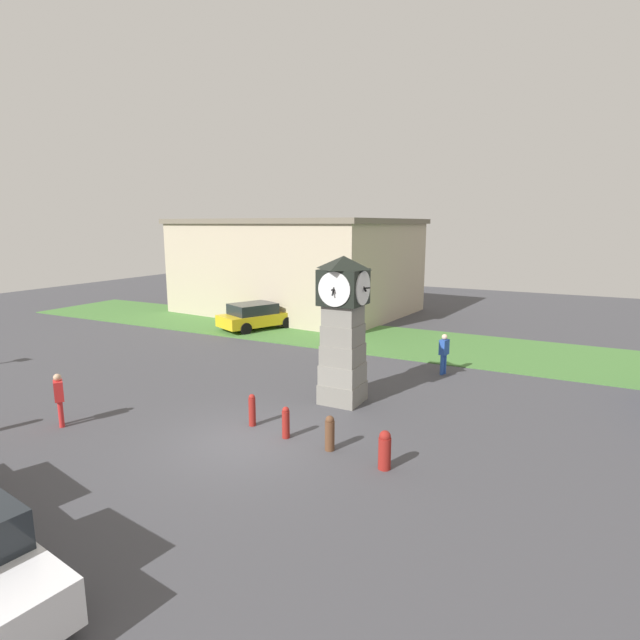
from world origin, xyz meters
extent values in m
plane|color=#424247|center=(0.00, 0.00, 0.00)|extent=(70.32, 70.32, 0.00)
cube|color=slate|center=(1.06, 3.94, 0.32)|extent=(1.26, 1.26, 0.64)
cube|color=gray|center=(1.06, 3.94, 0.96)|extent=(1.20, 1.20, 0.64)
cube|color=gray|center=(1.06, 3.94, 1.60)|extent=(1.15, 1.15, 0.64)
cube|color=gray|center=(1.06, 3.94, 2.25)|extent=(1.10, 1.10, 0.64)
cube|color=gray|center=(1.06, 3.94, 2.89)|extent=(1.04, 1.04, 0.64)
cube|color=black|center=(1.06, 3.94, 3.77)|extent=(1.29, 1.29, 1.12)
cylinder|color=white|center=(1.06, 4.61, 3.77)|extent=(1.06, 0.04, 1.06)
cube|color=black|center=(1.06, 4.64, 3.77)|extent=(0.06, 0.18, 0.21)
cube|color=black|center=(1.06, 4.64, 3.77)|extent=(0.04, 0.30, 0.32)
cylinder|color=white|center=(1.06, 3.28, 3.77)|extent=(1.06, 0.04, 1.06)
cube|color=black|center=(1.06, 3.24, 3.77)|extent=(0.06, 0.24, 0.06)
cube|color=black|center=(1.06, 3.24, 3.77)|extent=(0.04, 0.22, 0.37)
cylinder|color=white|center=(1.72, 3.94, 3.77)|extent=(0.04, 1.06, 1.06)
cube|color=black|center=(1.76, 3.94, 3.77)|extent=(0.17, 0.06, 0.22)
cube|color=black|center=(1.76, 3.94, 3.77)|extent=(0.40, 0.04, 0.09)
cylinder|color=white|center=(0.39, 3.94, 3.77)|extent=(0.04, 1.06, 1.06)
cube|color=black|center=(0.36, 3.94, 3.77)|extent=(0.22, 0.06, 0.17)
cube|color=black|center=(0.36, 3.94, 3.77)|extent=(0.16, 0.04, 0.39)
pyramid|color=black|center=(1.06, 3.94, 4.53)|extent=(1.36, 1.36, 0.41)
cylinder|color=maroon|center=(3.85, 0.28, 0.39)|extent=(0.30, 0.30, 0.77)
sphere|color=maroon|center=(3.85, 0.28, 0.82)|extent=(0.27, 0.27, 0.27)
cylinder|color=brown|center=(2.26, 0.57, 0.39)|extent=(0.25, 0.25, 0.78)
sphere|color=brown|center=(2.26, 0.57, 0.82)|extent=(0.22, 0.22, 0.22)
cylinder|color=maroon|center=(0.88, 0.70, 0.38)|extent=(0.21, 0.21, 0.76)
sphere|color=maroon|center=(0.88, 0.70, 0.79)|extent=(0.19, 0.19, 0.19)
cylinder|color=maroon|center=(-0.41, 0.97, 0.41)|extent=(0.20, 0.20, 0.82)
sphere|color=maroon|center=(-0.41, 0.97, 0.85)|extent=(0.18, 0.18, 0.18)
cylinder|color=black|center=(1.21, -6.24, 0.32)|extent=(0.66, 0.31, 0.64)
cube|color=gold|center=(-7.90, 12.22, 0.58)|extent=(3.45, 4.62, 0.61)
cube|color=#1E2328|center=(-8.03, 11.93, 1.17)|extent=(2.53, 2.83, 0.57)
cylinder|color=black|center=(-8.18, 13.77, 0.32)|extent=(0.46, 0.67, 0.64)
cylinder|color=black|center=(-6.55, 13.04, 0.32)|extent=(0.46, 0.67, 0.64)
cylinder|color=black|center=(-9.26, 11.39, 0.32)|extent=(0.46, 0.67, 0.64)
cylinder|color=black|center=(-7.62, 10.66, 0.32)|extent=(0.46, 0.67, 0.64)
cylinder|color=red|center=(-5.17, -1.63, 0.38)|extent=(0.14, 0.14, 0.77)
cylinder|color=red|center=(-5.34, -1.52, 0.38)|extent=(0.14, 0.14, 0.77)
cube|color=red|center=(-5.25, -1.57, 1.06)|extent=(0.47, 0.42, 0.58)
sphere|color=tan|center=(-5.25, -1.57, 1.45)|extent=(0.21, 0.21, 0.21)
cylinder|color=#264CA5|center=(3.25, 8.57, 0.39)|extent=(0.14, 0.14, 0.78)
cylinder|color=#264CA5|center=(3.20, 8.38, 0.39)|extent=(0.14, 0.14, 0.78)
cube|color=#264CA5|center=(3.23, 8.47, 1.07)|extent=(0.33, 0.45, 0.59)
sphere|color=beige|center=(3.23, 8.47, 1.47)|extent=(0.21, 0.21, 0.21)
cube|color=#B7A88E|center=(-8.91, 18.32, 2.85)|extent=(14.63, 11.27, 5.70)
cube|color=#6E6455|center=(-8.91, 18.32, 5.85)|extent=(15.07, 11.61, 0.30)
cube|color=#477A38|center=(-2.59, 12.89, 0.02)|extent=(42.19, 6.27, 0.04)
camera|label=1|loc=(7.53, -10.12, 5.70)|focal=28.00mm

